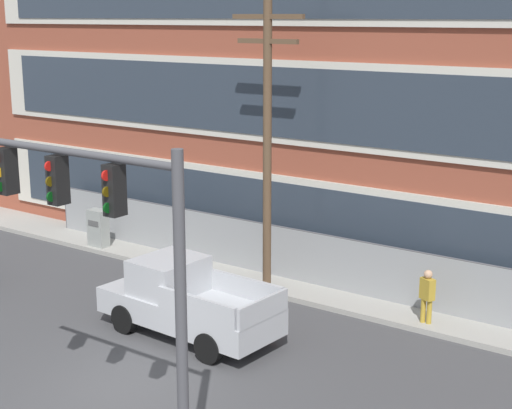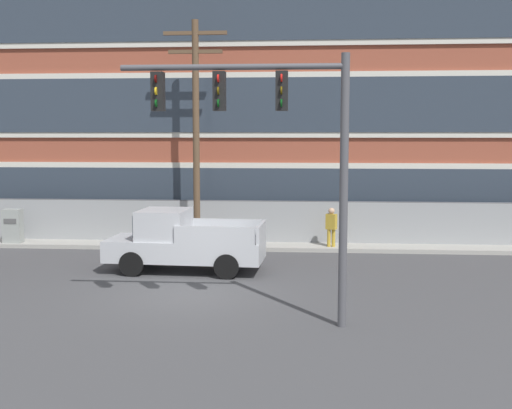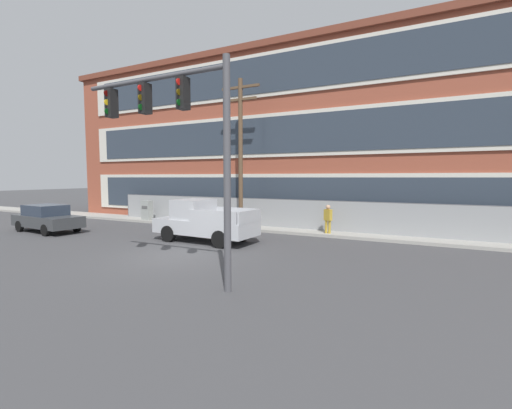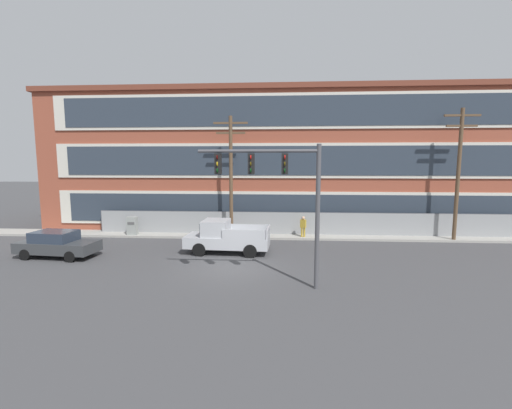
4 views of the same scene
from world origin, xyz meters
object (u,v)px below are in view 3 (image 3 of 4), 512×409
at_px(traffic_signal_mast, 178,126).
at_px(utility_pole_near_corner, 241,147).
at_px(pickup_truck_silver, 203,222).
at_px(pedestrian_near_cabinet, 328,218).
at_px(sedan_dark_grey, 47,218).
at_px(electrical_cabinet, 147,211).

distance_m(traffic_signal_mast, utility_pole_near_corner, 10.53).
height_order(pickup_truck_silver, utility_pole_near_corner, utility_pole_near_corner).
distance_m(pickup_truck_silver, pedestrian_near_cabinet, 6.61).
bearing_deg(sedan_dark_grey, pickup_truck_silver, 9.39).
bearing_deg(utility_pole_near_corner, pedestrian_near_cabinet, 1.10).
bearing_deg(utility_pole_near_corner, pickup_truck_silver, -87.30).
bearing_deg(traffic_signal_mast, sedan_dark_grey, 162.38).
xyz_separation_m(traffic_signal_mast, pickup_truck_silver, (-3.33, 5.80, -3.68)).
relative_size(sedan_dark_grey, electrical_cabinet, 3.08).
distance_m(traffic_signal_mast, pickup_truck_silver, 7.63).
xyz_separation_m(pickup_truck_silver, sedan_dark_grey, (-9.82, -1.62, -0.16)).
distance_m(pickup_truck_silver, electrical_cabinet, 8.78).
xyz_separation_m(utility_pole_near_corner, electrical_cabinet, (-7.55, 0.02, -4.15)).
distance_m(utility_pole_near_corner, electrical_cabinet, 8.62).
bearing_deg(traffic_signal_mast, electrical_cabinet, 138.12).
height_order(sedan_dark_grey, utility_pole_near_corner, utility_pole_near_corner).
xyz_separation_m(traffic_signal_mast, utility_pole_near_corner, (-3.52, 9.92, 0.28)).
relative_size(traffic_signal_mast, utility_pole_near_corner, 0.72).
bearing_deg(pickup_truck_silver, sedan_dark_grey, -170.61).
relative_size(traffic_signal_mast, sedan_dark_grey, 1.35).
bearing_deg(pickup_truck_silver, traffic_signal_mast, -60.15).
height_order(utility_pole_near_corner, electrical_cabinet, utility_pole_near_corner).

